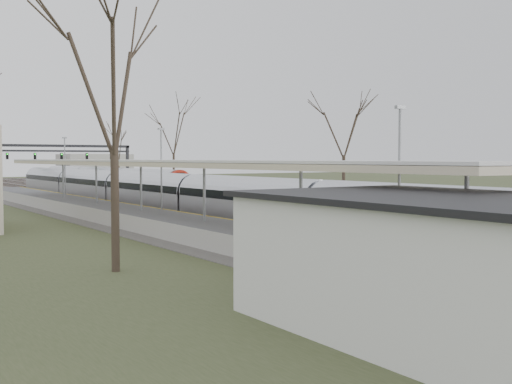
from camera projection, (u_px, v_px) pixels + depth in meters
track_bed at (145, 201)px, 61.58m from camera, size 24.00×160.00×0.22m
platform at (120, 215)px, 41.84m from camera, size 3.50×69.00×1.00m
canopy at (148, 163)px, 37.89m from camera, size 4.10×50.00×3.11m
station_building at (439, 267)px, 15.23m from camera, size 6.00×9.00×3.20m
signal_gantry at (56, 153)px, 86.41m from camera, size 21.00×0.59×6.08m
tree_west_near at (114, 72)px, 23.06m from camera, size 5.00×5.00×10.30m
tree_east_far at (344, 124)px, 57.83m from camera, size 5.00×5.00×10.30m
train_near at (153, 191)px, 53.23m from camera, size 2.62×75.21×3.05m
train_far at (103, 179)px, 83.32m from camera, size 2.62×45.21×3.05m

